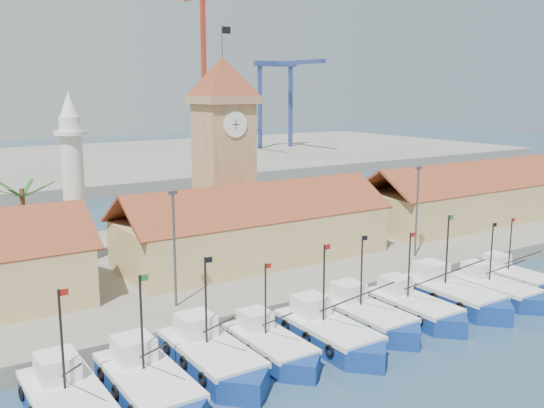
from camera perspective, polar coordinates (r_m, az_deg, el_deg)
ground at (r=45.75m, az=11.88°, el=-12.65°), size 400.00×400.00×0.00m
quay at (r=63.63m, az=-3.56°, el=-4.96°), size 140.00×32.00×1.50m
terminal at (r=143.55m, az=-20.83°, el=3.32°), size 240.00×80.00×2.00m
boat_1 at (r=37.61m, az=-11.39°, el=-16.67°), size 3.81×10.44×7.90m
boat_2 at (r=40.51m, az=-5.50°, el=-14.40°), size 3.80×10.42×7.88m
boat_3 at (r=42.25m, az=0.01°, el=-13.40°), size 3.29×9.02×6.83m
boat_4 at (r=44.18m, az=5.58°, el=-12.21°), size 3.70×10.13×7.66m
boat_5 at (r=47.63m, az=9.04°, el=-10.57°), size 3.61×9.88×7.47m
boat_6 at (r=50.21m, az=13.34°, el=-9.62°), size 3.49×9.56×7.23m
boat_7 at (r=53.69m, az=16.73°, el=-8.34°), size 3.90×10.69×8.09m
boat_8 at (r=56.62m, az=20.42°, el=-7.69°), size 3.38×9.26×7.01m
boat_9 at (r=60.70m, az=21.93°, el=-6.59°), size 3.22×8.83×6.68m
hall_center at (r=59.47m, az=-1.68°, el=-2.84°), size 27.04×10.13×7.61m
hall_right at (r=80.55m, az=18.11°, el=0.25°), size 31.20×10.13×7.61m
clock_tower at (r=63.27m, az=-4.57°, el=5.28°), size 5.80×5.80×22.70m
minaret at (r=59.85m, az=-18.20°, el=2.30°), size 3.00×3.00×16.30m
palm_tree at (r=57.46m, az=-22.28°, el=-1.84°), size 5.60×5.03×8.39m
lamp_posts at (r=52.71m, az=3.32°, el=-1.86°), size 80.70×0.25×9.03m
crane_red_right at (r=149.70m, az=-6.24°, el=14.32°), size 1.00×32.45×45.60m
gantry at (r=164.24m, az=0.99°, el=11.54°), size 13.00×22.00×23.20m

